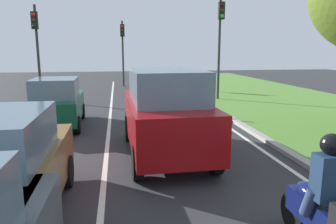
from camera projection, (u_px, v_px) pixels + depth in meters
name	position (u px, v px, depth m)	size (l,w,h in m)	color
ground_plane	(127.00, 120.00, 12.71)	(60.00, 60.00, 0.00)	#2D2D30
lane_line_center	(110.00, 120.00, 12.60)	(0.12, 32.00, 0.01)	silver
lane_line_right_edge	(214.00, 117.00, 13.27)	(0.12, 32.00, 0.01)	silver
grass_verge_right	(320.00, 113.00, 14.03)	(9.00, 48.00, 0.06)	#548433
curb_right	(225.00, 115.00, 13.34)	(0.24, 48.00, 0.12)	#9E9B93
car_suv_ahead	(166.00, 112.00, 8.23)	(2.05, 4.54, 2.28)	maroon
car_hatchback_far	(57.00, 103.00, 11.43)	(1.85, 3.76, 1.78)	#0C472D
motorcycle	(326.00, 222.00, 4.08)	(0.41, 1.90, 1.01)	#0C143F
rider_person	(329.00, 176.00, 4.00)	(0.50, 0.40, 1.16)	#192D47
traffic_light_near_right	(220.00, 33.00, 17.06)	(0.32, 0.50, 5.40)	#2D2D2D
traffic_light_overhead_left	(36.00, 38.00, 16.94)	(0.32, 0.50, 5.13)	#2D2D2D
traffic_light_far_median	(123.00, 43.00, 23.76)	(0.32, 0.50, 4.91)	#2D2D2D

